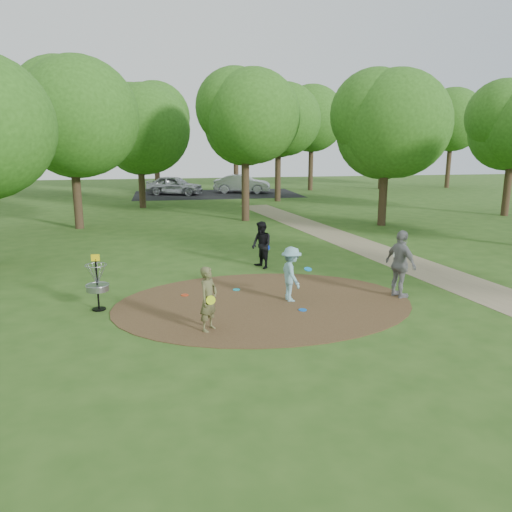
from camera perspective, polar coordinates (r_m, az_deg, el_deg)
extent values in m
plane|color=#2D5119|center=(14.10, 0.91, -5.44)|extent=(100.00, 100.00, 0.00)
cylinder|color=#47301C|center=(14.09, 0.91, -5.40)|extent=(8.40, 8.40, 0.02)
cube|color=#8C7A5B|center=(18.24, 20.01, -1.94)|extent=(7.55, 39.89, 0.01)
cube|color=black|center=(43.58, -4.50, 7.06)|extent=(14.00, 8.00, 0.01)
imported|color=brown|center=(11.95, -5.45, -4.92)|extent=(0.66, 0.69, 1.58)
cylinder|color=#CEEE1A|center=(11.73, -5.19, -5.04)|extent=(0.22, 0.05, 0.22)
imported|color=#7CAFB8|center=(14.13, 4.05, -2.09)|extent=(0.67, 1.07, 1.58)
cylinder|color=#0C7FCD|center=(14.20, 5.96, -1.50)|extent=(0.25, 0.25, 0.08)
imported|color=black|center=(17.79, 0.64, 1.26)|extent=(0.89, 0.99, 1.69)
cylinder|color=#0D31E5|center=(17.83, 1.25, 0.98)|extent=(0.22, 0.08, 0.22)
imported|color=gray|center=(14.98, 16.20, -0.91)|extent=(0.79, 1.25, 1.98)
cylinder|color=white|center=(14.89, 15.79, 0.13)|extent=(0.23, 0.13, 0.22)
cylinder|color=#1ABED1|center=(15.29, -2.25, -3.86)|extent=(0.22, 0.22, 0.02)
cylinder|color=blue|center=(13.54, 5.35, -6.15)|extent=(0.22, 0.22, 0.02)
cylinder|color=red|center=(14.90, -8.14, -4.43)|extent=(0.22, 0.22, 0.02)
imported|color=#A2A5A9|center=(43.40, -9.31, 7.98)|extent=(5.14, 3.63, 1.62)
imported|color=#AFB0B7|center=(44.39, -1.59, 8.24)|extent=(5.17, 2.96, 1.61)
cylinder|color=black|center=(14.04, -17.67, -3.27)|extent=(0.05, 0.05, 1.35)
cylinder|color=black|center=(14.23, -17.49, -5.80)|extent=(0.36, 0.36, 0.04)
cylinder|color=gray|center=(14.05, -17.66, -3.48)|extent=(0.60, 0.60, 0.16)
torus|color=gray|center=(14.03, -17.68, -3.17)|extent=(0.63, 0.63, 0.03)
torus|color=gray|center=(13.89, -17.83, -0.99)|extent=(0.58, 0.58, 0.02)
cube|color=yellow|center=(13.85, -17.89, -0.19)|extent=(0.22, 0.02, 0.18)
cylinder|color=#332316|center=(27.56, -19.78, 6.89)|extent=(0.44, 0.44, 3.80)
sphere|color=#285416|center=(27.46, -20.36, 14.23)|extent=(5.94, 5.94, 5.94)
cylinder|color=#332316|center=(28.59, -1.22, 8.22)|extent=(0.44, 0.44, 4.18)
sphere|color=#285416|center=(28.52, -1.26, 15.27)|extent=(5.16, 5.16, 5.16)
cylinder|color=#332316|center=(27.82, 14.33, 7.11)|extent=(0.44, 0.44, 3.61)
sphere|color=#285416|center=(27.71, 14.72, 13.98)|extent=(5.57, 5.57, 5.57)
cylinder|color=#332316|center=(35.23, -12.93, 8.17)|extent=(0.44, 0.44, 3.42)
sphere|color=#285416|center=(35.13, -13.21, 13.62)|extent=(5.96, 5.96, 5.96)
cylinder|color=#332316|center=(38.18, 2.51, 9.54)|extent=(0.44, 0.44, 4.37)
sphere|color=#285416|center=(38.13, 2.57, 15.02)|extent=(5.32, 5.32, 5.32)
cylinder|color=#332316|center=(34.20, 26.81, 7.31)|extent=(0.44, 0.44, 3.80)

